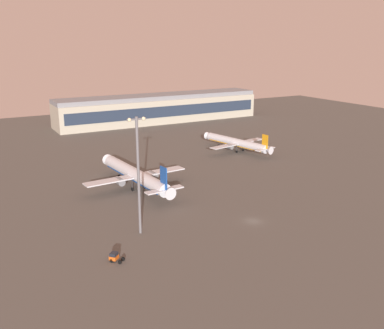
{
  "coord_description": "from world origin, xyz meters",
  "views": [
    {
      "loc": [
        -67.28,
        -86.9,
        47.04
      ],
      "look_at": [
        6.02,
        44.75,
        4.0
      ],
      "focal_mm": 40.51,
      "sensor_mm": 36.0,
      "label": 1
    }
  ],
  "objects": [
    {
      "name": "airplane_mid_apron",
      "position": [
        40.64,
        66.09,
        3.79
      ],
      "size": [
        30.39,
        38.82,
        10.02
      ],
      "rotation": [
        0.0,
        0.0,
        0.2
      ],
      "color": "silver",
      "rests_on": "ground"
    },
    {
      "name": "ground_plane",
      "position": [
        0.0,
        0.0,
        0.0
      ],
      "size": [
        416.0,
        416.0,
        0.0
      ],
      "primitive_type": "plane",
      "color": "#56544F"
    },
    {
      "name": "terminal_building",
      "position": [
        42.1,
        149.64,
        8.09
      ],
      "size": [
        124.18,
        22.4,
        16.4
      ],
      "color": "#B2AD99",
      "rests_on": "ground"
    },
    {
      "name": "airplane_terminal_side",
      "position": [
        -17.21,
        41.36,
        4.42
      ],
      "size": [
        35.58,
        45.65,
        11.7
      ],
      "rotation": [
        0.0,
        0.0,
        0.08
      ],
      "color": "silver",
      "rests_on": "ground"
    },
    {
      "name": "apron_light_central",
      "position": [
        -29.51,
        7.96,
        16.83
      ],
      "size": [
        4.8,
        0.9,
        29.87
      ],
      "color": "slate",
      "rests_on": "ground"
    },
    {
      "name": "pushback_tug",
      "position": [
        -40.22,
        -2.99,
        1.07
      ],
      "size": [
        3.4,
        3.48,
        2.05
      ],
      "rotation": [
        0.0,
        0.0,
        0.74
      ],
      "color": "#D85919",
      "rests_on": "ground"
    }
  ]
}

